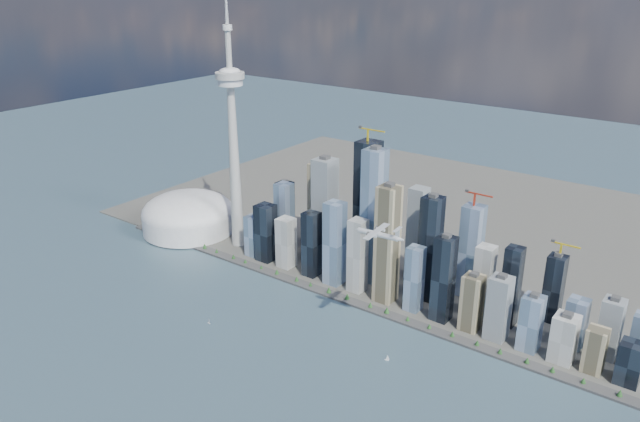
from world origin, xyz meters
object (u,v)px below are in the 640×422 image
Objects in this scene: airplane at (379,234)px; sailboat_west at (209,322)px; sailboat_east at (387,358)px; needle_tower at (233,136)px; dome_stadium at (188,215)px.

airplane is 344.59m from sailboat_west.
sailboat_east is (18.29, 7.02, -199.22)m from airplane.
airplane reaches higher than sailboat_west.
needle_tower is 53.69× the size of sailboat_east.
dome_stadium reaches higher than sailboat_west.
sailboat_east reaches higher than sailboat_west.
sailboat_east is at bearing -20.13° from needle_tower.
dome_stadium is at bearing -175.91° from needle_tower.
airplane is 7.26× the size of sailboat_east.
sailboat_east is at bearing -14.86° from dome_stadium.
airplane is at bearing -175.80° from sailboat_east.
airplane reaches higher than dome_stadium.
airplane is at bearing 31.68° from sailboat_west.
needle_tower reaches higher than sailboat_east.
needle_tower is at bearing 4.09° from dome_stadium.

